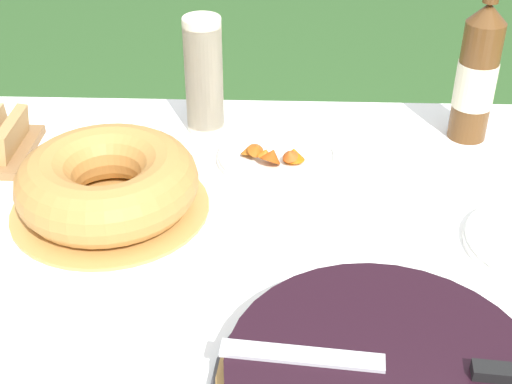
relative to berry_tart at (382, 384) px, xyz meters
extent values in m
cube|color=brown|center=(-0.23, 0.18, -0.05)|extent=(1.76, 1.21, 0.03)
cube|color=white|center=(-0.23, 0.18, -0.03)|extent=(1.77, 1.22, 0.00)
cube|color=white|center=(-0.23, 0.79, -0.08)|extent=(1.77, 0.00, 0.10)
cylinder|color=black|center=(0.00, 0.00, 0.02)|extent=(0.37, 0.37, 0.03)
cube|color=silver|center=(-0.09, 0.01, 0.03)|extent=(0.19, 0.04, 0.00)
cylinder|color=tan|center=(-0.40, 0.38, -0.02)|extent=(0.32, 0.32, 0.01)
torus|color=#BC7F3D|center=(-0.40, 0.38, 0.03)|extent=(0.29, 0.29, 0.10)
cylinder|color=beige|center=(-0.27, 0.66, 0.02)|extent=(0.07, 0.07, 0.09)
cylinder|color=beige|center=(-0.27, 0.66, 0.03)|extent=(0.07, 0.07, 0.09)
cylinder|color=beige|center=(-0.27, 0.66, 0.05)|extent=(0.07, 0.07, 0.09)
cylinder|color=beige|center=(-0.27, 0.66, 0.06)|extent=(0.07, 0.07, 0.09)
cylinder|color=beige|center=(-0.27, 0.66, 0.07)|extent=(0.07, 0.07, 0.09)
cylinder|color=beige|center=(-0.27, 0.66, 0.08)|extent=(0.07, 0.07, 0.09)
cylinder|color=beige|center=(-0.27, 0.66, 0.10)|extent=(0.07, 0.07, 0.09)
cylinder|color=beige|center=(-0.27, 0.66, 0.11)|extent=(0.07, 0.07, 0.09)
cylinder|color=beige|center=(-0.27, 0.66, 0.12)|extent=(0.07, 0.07, 0.09)
cylinder|color=beige|center=(-0.27, 0.66, 0.14)|extent=(0.07, 0.07, 0.09)
cylinder|color=beige|center=(-0.27, 0.66, 0.15)|extent=(0.07, 0.07, 0.09)
torus|color=beige|center=(-0.27, 0.66, 0.20)|extent=(0.07, 0.07, 0.01)
cylinder|color=brown|center=(0.24, 0.65, 0.09)|extent=(0.07, 0.07, 0.23)
cylinder|color=beige|center=(0.24, 0.65, 0.08)|extent=(0.07, 0.07, 0.09)
cone|color=brown|center=(0.24, 0.65, 0.22)|extent=(0.07, 0.07, 0.04)
cylinder|color=white|center=(-0.13, 0.55, -0.02)|extent=(0.22, 0.22, 0.01)
torus|color=white|center=(-0.13, 0.55, -0.01)|extent=(0.22, 0.22, 0.01)
cone|color=#AC4510|center=(-0.14, 0.52, 0.00)|extent=(0.05, 0.05, 0.05)
cone|color=#B5501A|center=(-0.11, 0.51, 0.01)|extent=(0.04, 0.04, 0.03)
cone|color=#C25F16|center=(-0.15, 0.52, 0.00)|extent=(0.04, 0.03, 0.02)
cone|color=#AE5A17|center=(-0.18, 0.55, -0.01)|extent=(0.03, 0.04, 0.03)
cone|color=#B15717|center=(-0.16, 0.53, 0.01)|extent=(0.04, 0.04, 0.03)
cone|color=#CE5D0B|center=(-0.10, 0.53, 0.00)|extent=(0.05, 0.05, 0.03)
cube|color=#B2844C|center=(-0.61, 0.55, 0.02)|extent=(0.03, 0.14, 0.06)
camera|label=1|loc=(-0.13, -0.57, 0.64)|focal=50.00mm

